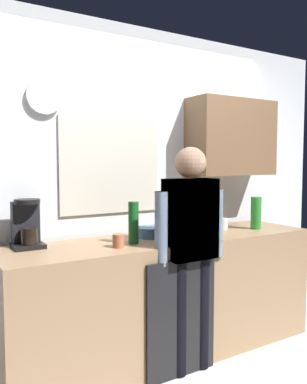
# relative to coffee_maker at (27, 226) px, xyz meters

# --- Properties ---
(ground_plane) EXTENTS (8.00, 8.00, 0.00)m
(ground_plane) POSITION_rel_coffee_maker_xyz_m (1.00, -0.51, -1.06)
(ground_plane) COLOR silver
(kitchen_counter) EXTENTS (2.51, 0.64, 0.92)m
(kitchen_counter) POSITION_rel_coffee_maker_xyz_m (1.00, -0.21, -0.61)
(kitchen_counter) COLOR #937251
(kitchen_counter) RESTS_ON ground_plane
(dishwasher_panel) EXTENTS (0.56, 0.02, 0.83)m
(dishwasher_panel) POSITION_rel_coffee_maker_xyz_m (0.91, -0.54, -0.65)
(dishwasher_panel) COLOR black
(dishwasher_panel) RESTS_ON ground_plane
(back_wall_assembly) EXTENTS (4.11, 0.42, 2.60)m
(back_wall_assembly) POSITION_rel_coffee_maker_xyz_m (1.11, 0.19, 0.30)
(back_wall_assembly) COLOR silver
(back_wall_assembly) RESTS_ON ground_plane
(coffee_maker) EXTENTS (0.20, 0.20, 0.33)m
(coffee_maker) POSITION_rel_coffee_maker_xyz_m (0.00, 0.00, 0.00)
(coffee_maker) COLOR black
(coffee_maker) RESTS_ON kitchen_counter
(bottle_clear_soda) EXTENTS (0.09, 0.09, 0.28)m
(bottle_clear_soda) POSITION_rel_coffee_maker_xyz_m (1.87, -0.28, -0.01)
(bottle_clear_soda) COLOR #2D8C33
(bottle_clear_soda) RESTS_ON kitchen_counter
(bottle_amber_beer) EXTENTS (0.06, 0.06, 0.23)m
(bottle_amber_beer) POSITION_rel_coffee_maker_xyz_m (1.29, -0.37, -0.03)
(bottle_amber_beer) COLOR brown
(bottle_amber_beer) RESTS_ON kitchen_counter
(bottle_dark_sauce) EXTENTS (0.06, 0.06, 0.18)m
(bottle_dark_sauce) POSITION_rel_coffee_maker_xyz_m (1.29, -0.13, -0.06)
(bottle_dark_sauce) COLOR black
(bottle_dark_sauce) RESTS_ON kitchen_counter
(bottle_green_wine) EXTENTS (0.07, 0.07, 0.30)m
(bottle_green_wine) POSITION_rel_coffee_maker_xyz_m (0.68, -0.27, 0.00)
(bottle_green_wine) COLOR #195923
(bottle_green_wine) RESTS_ON kitchen_counter
(cup_terracotta_mug) EXTENTS (0.08, 0.08, 0.09)m
(cup_terracotta_mug) POSITION_rel_coffee_maker_xyz_m (0.53, -0.33, -0.10)
(cup_terracotta_mug) COLOR #B26647
(cup_terracotta_mug) RESTS_ON kitchen_counter
(cup_white_mug) EXTENTS (0.08, 0.08, 0.09)m
(cup_white_mug) POSITION_rel_coffee_maker_xyz_m (1.61, -0.15, -0.10)
(cup_white_mug) COLOR white
(cup_white_mug) RESTS_ON kitchen_counter
(mixing_bowl) EXTENTS (0.22, 0.22, 0.08)m
(mixing_bowl) POSITION_rel_coffee_maker_xyz_m (0.89, -0.13, -0.11)
(mixing_bowl) COLOR #4C72A5
(mixing_bowl) RESTS_ON kitchen_counter
(storage_canister) EXTENTS (0.14, 0.14, 0.17)m
(storage_canister) POSITION_rel_coffee_maker_xyz_m (1.18, 0.01, -0.06)
(storage_canister) COLOR silver
(storage_canister) RESTS_ON kitchen_counter
(person_at_sink) EXTENTS (0.57, 0.22, 1.60)m
(person_at_sink) POSITION_rel_coffee_maker_xyz_m (1.00, -0.51, -0.12)
(person_at_sink) COLOR black
(person_at_sink) RESTS_ON ground_plane
(person_guest) EXTENTS (0.57, 0.22, 1.60)m
(person_guest) POSITION_rel_coffee_maker_xyz_m (1.00, -0.51, -0.12)
(person_guest) COLOR black
(person_guest) RESTS_ON ground_plane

